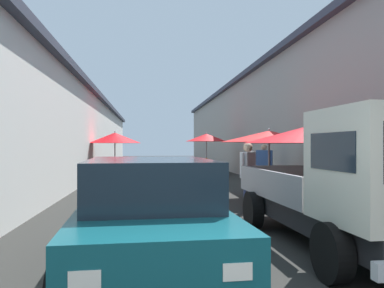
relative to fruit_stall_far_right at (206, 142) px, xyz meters
The scene contains 11 objects.
ground 6.84m from the fruit_stall_far_right, 162.02° to the left, with size 90.00×90.00×0.00m, color #282826.
building_left_whitewash 10.19m from the fruit_stall_far_right, 113.29° to the left, with size 49.80×7.50×4.33m.
building_right_concrete 6.70m from the fruit_stall_far_right, 127.32° to the right, with size 49.80×7.50×5.40m.
fruit_stall_far_right is the anchor object (origin of this frame).
fruit_stall_far_left 5.56m from the fruit_stall_far_right, 120.93° to the left, with size 2.43×2.43×2.30m.
fruit_stall_near_right 10.31m from the fruit_stall_far_right, behind, with size 2.88×2.88×2.14m.
fruit_stall_near_left 13.37m from the fruit_stall_far_right, behind, with size 2.82×2.82×2.12m.
hatchback_car 16.92m from the fruit_stall_far_right, 168.88° to the left, with size 3.98×2.07×1.45m.
delivery_truck 16.46m from the fruit_stall_far_right, behind, with size 4.97×2.09×2.08m.
vendor_by_crates 12.17m from the fruit_stall_far_right, behind, with size 0.53×0.47×1.69m.
vendor_in_shade 7.70m from the fruit_stall_far_right, behind, with size 0.47×0.51×1.67m.
Camera 1 is at (-1.77, 1.26, 1.63)m, focal length 36.69 mm.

